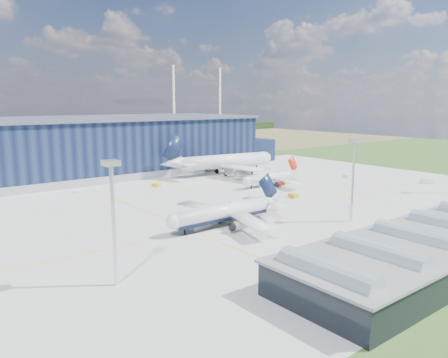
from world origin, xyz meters
TOP-DOWN VIEW (x-y plane):
  - ground at (0.00, 0.00)m, footprint 600.00×600.00m
  - apron at (0.00, 10.00)m, footprint 220.00×160.00m
  - farmland at (0.00, 220.00)m, footprint 600.00×220.00m
  - treeline at (0.00, 300.00)m, footprint 600.00×8.00m
  - hangar at (2.81, 94.80)m, footprint 145.00×62.00m
  - glass_concourse at (-6.45, -60.00)m, footprint 78.00×23.00m
  - light_mast_west at (-60.00, -30.00)m, footprint 2.60×2.60m
  - light_mast_center at (10.00, -30.00)m, footprint 2.60×2.60m
  - airliner_navy at (-21.54, -12.00)m, footprint 38.32×37.49m
  - airliner_red at (28.67, 22.00)m, footprint 33.99×33.33m
  - airliner_widebody at (31.89, 55.00)m, footprint 64.24×63.17m
  - gse_tug_a at (19.87, 0.86)m, footprint 2.55×3.73m
  - gse_van_a at (-27.38, -9.76)m, footprint 6.01×3.33m
  - gse_cart_a at (68.75, 14.44)m, footprint 2.56×3.45m
  - gse_van_b at (82.53, -14.53)m, footprint 4.52×5.14m
  - gse_tug_c at (-7.97, 47.78)m, footprint 2.66×3.62m
  - gse_cart_b at (-36.95, 54.74)m, footprint 3.42×3.36m
  - airstair at (-14.55, -6.96)m, footprint 2.38×5.50m
  - car_b at (23.63, -48.00)m, footprint 3.74×2.12m

SIDE VIEW (x-z plane):
  - ground at x=0.00m, z-range 0.00..0.00m
  - farmland at x=0.00m, z-range -0.01..0.01m
  - apron at x=0.00m, z-range -0.01..0.07m
  - car_b at x=23.63m, z-range 0.00..1.17m
  - gse_cart_b at x=-36.95m, z-range 0.00..1.25m
  - gse_cart_a at x=68.75m, z-range 0.00..1.38m
  - gse_tug_c at x=-7.97m, z-range 0.00..1.43m
  - gse_tug_a at x=19.87m, z-range 0.00..1.45m
  - gse_van_b at x=82.53m, z-range 0.00..2.18m
  - gse_van_a at x=-27.38m, z-range 0.00..2.49m
  - airstair at x=-14.55m, z-range 0.00..3.47m
  - glass_concourse at x=-6.45m, z-range -0.61..7.99m
  - treeline at x=0.00m, z-range 0.00..8.00m
  - airliner_red at x=28.67m, z-range 0.00..10.50m
  - airliner_navy at x=-21.54m, z-range 0.00..12.45m
  - airliner_widebody at x=31.89m, z-range 0.00..18.72m
  - hangar at x=2.81m, z-range -1.43..24.67m
  - light_mast_west at x=-60.00m, z-range 3.93..26.93m
  - light_mast_center at x=10.00m, z-range 3.93..26.93m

